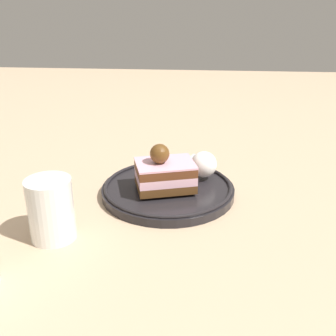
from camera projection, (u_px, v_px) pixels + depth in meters
name	position (u px, v px, depth m)	size (l,w,h in m)	color
ground_plane	(181.00, 190.00, 0.73)	(2.40, 2.40, 0.00)	tan
dessert_plate	(168.00, 189.00, 0.71)	(0.23, 0.23, 0.02)	black
cake_slice	(165.00, 173.00, 0.68)	(0.09, 0.11, 0.08)	#593619
whipped_cream_dollop	(204.00, 164.00, 0.73)	(0.05, 0.05, 0.05)	white
fork	(183.00, 166.00, 0.77)	(0.11, 0.04, 0.00)	silver
drink_glass_near	(51.00, 212.00, 0.57)	(0.06, 0.06, 0.09)	white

